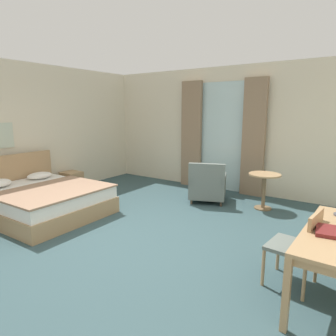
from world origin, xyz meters
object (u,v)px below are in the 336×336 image
Objects in this scene: armchair_by_window at (208,186)px; round_cafe_table at (264,183)px; closed_book at (330,231)px; framed_picture at (3,135)px; nightstand at (72,181)px; bed at (41,199)px; desk_chair at (300,244)px.

armchair_by_window is 1.40× the size of round_cafe_table.
armchair_by_window is (-2.51, 2.36, -0.42)m from closed_book.
round_cafe_table is 5.23m from framed_picture.
bed is at bearing -57.00° from nightstand.
closed_book is 2.92m from round_cafe_table.
round_cafe_table is at bearing 110.90° from closed_book.
framed_picture is at bearing -149.22° from round_cafe_table.
round_cafe_table is (-1.12, 2.41, 0.01)m from desk_chair.
round_cafe_table reaches higher than nightstand.
armchair_by_window is at bearing -170.14° from round_cafe_table.
nightstand is 3.23m from armchair_by_window.
nightstand is 0.66× the size of round_cafe_table.
nightstand is at bearing 78.34° from framed_picture.
round_cafe_table is at bearing 17.30° from nightstand.
armchair_by_window is (2.16, 2.44, 0.06)m from bed.
round_cafe_table is at bearing 114.93° from desk_chair.
round_cafe_table is at bearing 30.78° from framed_picture.
round_cafe_table is 1.40× the size of framed_picture.
closed_book is 0.45× the size of round_cafe_table.
closed_book is at bearing -12.81° from nightstand.
framed_picture is at bearing 179.91° from bed.
desk_chair reaches higher than nightstand.
bed is 4.41m from desk_chair.
bed reaches higher than armchair_by_window.
bed reaches higher than desk_chair.
desk_chair is at bearing -12.00° from nightstand.
desk_chair is (4.39, 0.23, 0.22)m from bed.
bed is 4.70m from closed_book.
bed is 2.20× the size of armchair_by_window.
bed reaches higher than closed_book.
nightstand is 0.93× the size of framed_picture.
framed_picture is at bearing -101.66° from nightstand.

